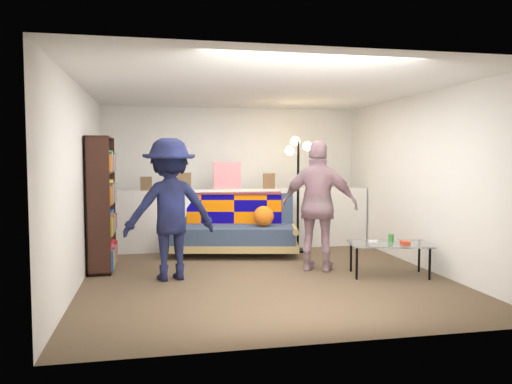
% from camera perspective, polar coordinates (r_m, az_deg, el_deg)
% --- Properties ---
extents(ground, '(5.00, 5.00, 0.00)m').
position_cam_1_polar(ground, '(6.62, 0.70, -9.34)').
color(ground, brown).
rests_on(ground, ground).
extents(room_shell, '(4.60, 5.05, 2.45)m').
position_cam_1_polar(room_shell, '(6.91, -0.12, 5.19)').
color(room_shell, silver).
rests_on(room_shell, ground).
extents(half_wall_ledge, '(4.45, 0.15, 1.00)m').
position_cam_1_polar(half_wall_ledge, '(8.28, -1.93, -3.14)').
color(half_wall_ledge, silver).
rests_on(half_wall_ledge, ground).
extents(ledge_decor, '(2.97, 0.02, 0.45)m').
position_cam_1_polar(ledge_decor, '(8.17, -3.48, 1.53)').
color(ledge_decor, brown).
rests_on(ledge_decor, half_wall_ledge).
extents(futon_sofa, '(2.14, 1.31, 0.86)m').
position_cam_1_polar(futon_sofa, '(7.86, -2.45, -4.26)').
color(futon_sofa, tan).
rests_on(futon_sofa, ground).
extents(bookshelf, '(0.30, 0.90, 1.80)m').
position_cam_1_polar(bookshelf, '(7.09, -17.26, -1.75)').
color(bookshelf, black).
rests_on(bookshelf, ground).
extents(coffee_table, '(1.10, 0.76, 0.52)m').
position_cam_1_polar(coffee_table, '(6.69, 15.03, -5.90)').
color(coffee_table, black).
rests_on(coffee_table, ground).
extents(floor_lamp, '(0.43, 0.36, 1.86)m').
position_cam_1_polar(floor_lamp, '(8.06, 4.78, 2.51)').
color(floor_lamp, black).
rests_on(floor_lamp, ground).
extents(person_left, '(1.24, 0.84, 1.76)m').
position_cam_1_polar(person_left, '(6.31, -9.82, -1.94)').
color(person_left, black).
rests_on(person_left, ground).
extents(person_right, '(1.11, 0.85, 1.75)m').
position_cam_1_polar(person_right, '(6.74, 7.20, -1.57)').
color(person_right, '#CB8399').
rests_on(person_right, ground).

